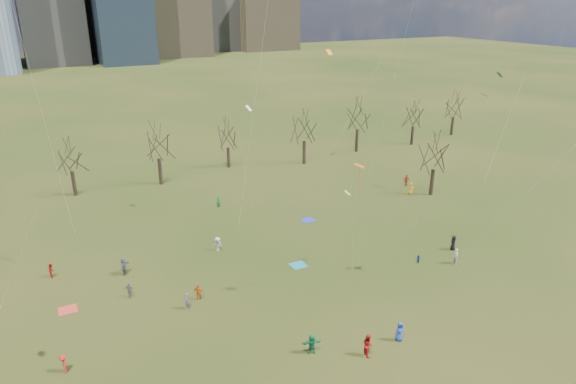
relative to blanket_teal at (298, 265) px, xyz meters
name	(u,v)px	position (x,y,z in m)	size (l,w,h in m)	color
ground	(348,305)	(0.53, -8.59, -0.01)	(500.00, 500.00, 0.00)	black
bare_tree_row	(209,144)	(0.44, 28.63, 6.10)	(113.04, 29.80, 9.50)	black
blanket_teal	(298,265)	(0.00, 0.00, 0.00)	(1.60, 1.50, 0.03)	#187590
blanket_navy	(308,220)	(6.62, 9.64, 0.00)	(1.60, 1.50, 0.03)	#2232A1
blanket_crimson	(68,310)	(-22.40, 2.32, 0.00)	(1.60, 1.50, 0.03)	red
person_0	(400,332)	(1.34, -14.87, 0.84)	(0.84, 0.55, 1.72)	#2743AA
person_1	(456,256)	(14.90, -7.33, 0.87)	(0.64, 0.42, 1.77)	silver
person_2	(368,345)	(-2.04, -15.17, 0.95)	(0.94, 0.73, 1.92)	red
person_3	(453,245)	(17.11, -4.63, 0.51)	(0.67, 0.39, 1.04)	#5E5D62
person_4	(199,292)	(-11.33, -1.45, 0.79)	(0.95, 0.39, 1.61)	orange
person_5	(312,344)	(-5.83, -12.95, 0.85)	(1.61, 0.51, 1.73)	#197446
person_6	(453,243)	(16.96, -4.80, 0.80)	(0.80, 0.52, 1.64)	black
person_7	(187,301)	(-12.75, -2.46, 0.78)	(0.58, 0.38, 1.58)	#7C4B96
person_8	(418,259)	(11.46, -5.41, 0.45)	(0.45, 0.35, 0.93)	navy
person_9	(218,244)	(-6.37, 7.04, 0.80)	(1.05, 0.60, 1.62)	silver
person_10	(406,180)	(25.80, 13.95, 0.83)	(1.00, 0.41, 1.70)	red
person_11	(124,266)	(-16.56, 6.47, 0.92)	(1.74, 0.55, 1.87)	slate
person_12	(411,189)	(24.04, 10.82, 0.85)	(0.84, 0.55, 1.73)	#F4A21B
person_13	(218,202)	(-1.93, 18.93, 0.75)	(0.56, 0.37, 1.54)	#187031
person_14	(52,270)	(-23.15, 9.32, 0.75)	(0.74, 0.58, 1.52)	#B21E19
person_15	(63,364)	(-23.42, -6.35, 0.74)	(0.98, 0.56, 1.51)	#B21E19
person_16	(129,290)	(-16.98, 1.87, 0.76)	(0.91, 0.38, 1.55)	slate
kites_airborne	(317,110)	(5.22, 5.55, 14.94)	(65.38, 44.81, 34.60)	#DA5312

